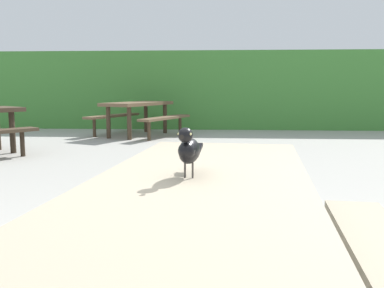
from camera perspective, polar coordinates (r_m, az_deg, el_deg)
name	(u,v)px	position (r m, az deg, el deg)	size (l,w,h in m)	color
hedge_wall	(212,90)	(11.27, 2.77, 7.42)	(28.00, 1.76, 1.97)	#428438
picnic_table_foreground	(203,224)	(1.56, 1.46, -11.03)	(1.85, 1.88, 0.74)	gray
bird_grackle	(189,149)	(1.45, -0.47, -0.75)	(0.09, 0.29, 0.18)	black
picnic_table_mid_left	(138,110)	(9.20, -7.45, 4.61)	(2.22, 2.24, 0.74)	brown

